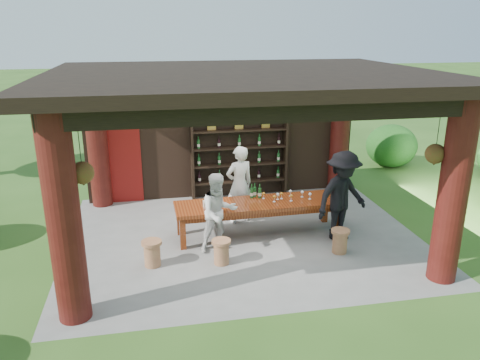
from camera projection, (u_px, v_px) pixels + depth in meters
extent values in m
plane|color=#2D5119|center=(243.00, 236.00, 10.12)|extent=(90.00, 90.00, 0.00)
cube|color=slate|center=(243.00, 238.00, 10.13)|extent=(7.40, 5.90, 0.10)
cube|color=black|center=(223.00, 134.00, 12.16)|extent=(7.00, 0.18, 3.30)
cube|color=maroon|center=(122.00, 164.00, 11.81)|extent=(0.95, 0.06, 2.00)
cylinder|color=#380C0A|center=(64.00, 219.00, 6.80)|extent=(0.50, 0.50, 3.30)
cylinder|color=#380C0A|center=(453.00, 192.00, 7.92)|extent=(0.50, 0.50, 3.30)
cylinder|color=#380C0A|center=(97.00, 141.00, 11.41)|extent=(0.50, 0.50, 3.30)
cylinder|color=#380C0A|center=(340.00, 131.00, 12.54)|extent=(0.50, 0.50, 3.30)
cube|color=black|center=(276.00, 110.00, 6.89)|extent=(6.70, 0.35, 0.35)
cube|color=black|center=(76.00, 93.00, 8.57)|extent=(0.30, 5.20, 0.30)
cube|color=black|center=(393.00, 86.00, 9.69)|extent=(0.30, 5.20, 0.30)
cube|color=black|center=(244.00, 76.00, 9.05)|extent=(7.50, 6.00, 0.20)
cylinder|color=black|center=(80.00, 150.00, 6.73)|extent=(0.01, 0.01, 0.75)
cone|color=black|center=(83.00, 180.00, 6.88)|extent=(0.32, 0.32, 0.18)
sphere|color=#1E5919|center=(82.00, 173.00, 6.84)|extent=(0.34, 0.34, 0.34)
cylinder|color=black|center=(438.00, 134.00, 7.75)|extent=(0.01, 0.01, 0.75)
cone|color=black|center=(434.00, 160.00, 7.89)|extent=(0.32, 0.32, 0.18)
sphere|color=#1E5919|center=(435.00, 154.00, 7.86)|extent=(0.34, 0.34, 0.34)
cube|color=#59210C|center=(259.00, 204.00, 9.99)|extent=(3.60, 1.00, 0.08)
cube|color=#59210C|center=(259.00, 208.00, 10.02)|extent=(3.40, 0.85, 0.12)
cube|color=#59210C|center=(183.00, 234.00, 9.44)|extent=(0.12, 0.12, 0.67)
cube|color=#59210C|center=(337.00, 220.00, 10.11)|extent=(0.12, 0.12, 0.67)
cube|color=#59210C|center=(180.00, 220.00, 10.11)|extent=(0.12, 0.12, 0.67)
cube|color=#59210C|center=(325.00, 208.00, 10.77)|extent=(0.12, 0.12, 0.67)
cylinder|color=brown|center=(221.00, 253.00, 8.89)|extent=(0.29, 0.29, 0.43)
cylinder|color=brown|center=(221.00, 242.00, 8.81)|extent=(0.37, 0.37, 0.06)
cylinder|color=brown|center=(340.00, 242.00, 9.33)|extent=(0.29, 0.29, 0.43)
cylinder|color=brown|center=(341.00, 231.00, 9.25)|extent=(0.37, 0.37, 0.06)
cylinder|color=brown|center=(152.00, 255.00, 8.80)|extent=(0.31, 0.31, 0.45)
cylinder|color=brown|center=(151.00, 243.00, 8.72)|extent=(0.39, 0.39, 0.06)
imported|color=silver|center=(239.00, 185.00, 10.60)|extent=(0.75, 0.60, 1.80)
imported|color=silver|center=(219.00, 213.00, 9.26)|extent=(0.91, 0.79, 1.61)
imported|color=black|center=(342.00, 197.00, 9.67)|extent=(1.43, 1.12, 1.94)
cube|color=#BF6672|center=(210.00, 204.00, 9.66)|extent=(0.26, 0.19, 0.14)
ellipsoid|color=#194C14|center=(391.00, 149.00, 15.00)|extent=(1.60, 1.60, 1.36)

